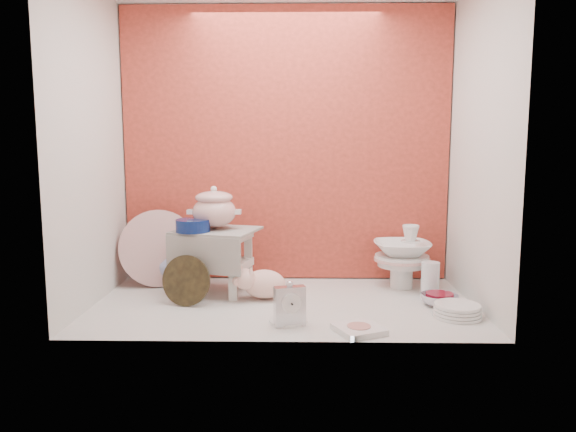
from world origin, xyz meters
name	(u,v)px	position (x,y,z in m)	size (l,w,h in m)	color
ground	(284,303)	(0.00, 0.00, 0.00)	(1.80, 1.80, 0.00)	silver
niche_shell	(285,108)	(0.00, 0.18, 0.93)	(1.86, 1.03, 1.53)	#CC4133
step_stool	(217,261)	(-0.34, 0.19, 0.16)	(0.39, 0.33, 0.33)	silver
soup_tureen	(214,207)	(-0.36, 0.20, 0.44)	(0.26, 0.26, 0.22)	white
cobalt_bowl	(193,226)	(-0.45, 0.11, 0.36)	(0.17, 0.17, 0.06)	#0B1B53
floral_platter	(159,248)	(-0.68, 0.33, 0.20)	(0.42, 0.14, 0.40)	white
blue_white_vase	(177,262)	(-0.59, 0.37, 0.12)	(0.23, 0.23, 0.24)	white
lacquer_tray	(186,281)	(-0.46, -0.04, 0.12)	(0.24, 0.06, 0.24)	black
mantel_clock	(290,304)	(0.03, -0.32, 0.09)	(0.13, 0.04, 0.19)	silver
plush_pig	(264,284)	(-0.10, 0.07, 0.08)	(0.26, 0.18, 0.16)	beige
teacup_saucer	(288,321)	(0.03, -0.27, 0.01)	(0.16, 0.16, 0.01)	white
gold_rim_teacup	(288,309)	(0.03, -0.27, 0.06)	(0.12, 0.12, 0.10)	white
lattice_dish	(359,329)	(0.32, -0.39, 0.01)	(0.17, 0.17, 0.02)	white
dinner_plate_stack	(457,310)	(0.77, -0.19, 0.03)	(0.21, 0.21, 0.06)	white
crystal_bowl	(439,300)	(0.74, -0.02, 0.03)	(0.18, 0.18, 0.05)	silver
clear_glass_vase	(430,280)	(0.72, 0.12, 0.09)	(0.09, 0.09, 0.18)	silver
porcelain_tower	(402,256)	(0.62, 0.30, 0.17)	(0.30, 0.30, 0.34)	white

